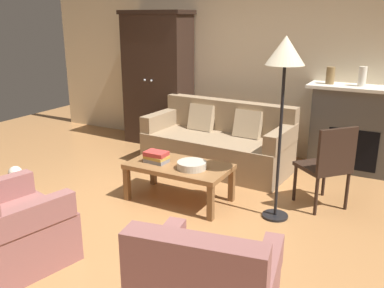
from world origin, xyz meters
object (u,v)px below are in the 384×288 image
(armoire, at_px, (158,79))
(coffee_table, at_px, (179,169))
(fireplace, at_px, (356,129))
(mantel_vase_bronze, at_px, (330,75))
(floor_lamp, at_px, (285,62))
(fruit_bowl, at_px, (192,165))
(dog, at_px, (19,185))
(side_chair_wooden, at_px, (328,162))
(book_stack, at_px, (156,157))
(mantel_vase_cream, at_px, (362,76))
(armchair_near_left, at_px, (7,229))
(couch, at_px, (219,144))

(armoire, bearing_deg, coffee_table, -51.73)
(fireplace, xyz_separation_m, mantel_vase_bronze, (-0.38, -0.02, 0.66))
(mantel_vase_bronze, distance_m, floor_lamp, 1.77)
(coffee_table, xyz_separation_m, floor_lamp, (1.05, 0.12, 1.18))
(fruit_bowl, relative_size, floor_lamp, 0.17)
(floor_lamp, xyz_separation_m, dog, (-2.46, -1.05, -1.30))
(fireplace, xyz_separation_m, side_chair_wooden, (-0.09, -1.31, -0.06))
(fruit_bowl, height_order, mantel_vase_bronze, mantel_vase_bronze)
(coffee_table, bearing_deg, book_stack, -167.15)
(book_stack, bearing_deg, mantel_vase_cream, 47.01)
(armchair_near_left, bearing_deg, floor_lamp, 48.21)
(mantel_vase_bronze, bearing_deg, book_stack, -126.26)
(book_stack, relative_size, floor_lamp, 0.14)
(fruit_bowl, relative_size, mantel_vase_cream, 1.28)
(coffee_table, relative_size, armchair_near_left, 1.19)
(mantel_vase_bronze, relative_size, side_chair_wooden, 0.24)
(coffee_table, bearing_deg, side_chair_wooden, 21.20)
(side_chair_wooden, bearing_deg, dog, -152.44)
(armoire, xyz_separation_m, mantel_vase_bronze, (2.57, 0.06, 0.21))
(dog, bearing_deg, book_stack, 36.98)
(fruit_bowl, relative_size, armchair_near_left, 0.33)
(armoire, height_order, side_chair_wooden, armoire)
(coffee_table, height_order, mantel_vase_bronze, mantel_vase_bronze)
(armoire, distance_m, mantel_vase_cream, 2.96)
(mantel_vase_bronze, height_order, side_chair_wooden, mantel_vase_bronze)
(fruit_bowl, distance_m, mantel_vase_bronze, 2.27)
(book_stack, distance_m, floor_lamp, 1.69)
(coffee_table, bearing_deg, dog, -146.59)
(couch, xyz_separation_m, dog, (-1.33, -2.11, -0.07))
(fireplace, height_order, mantel_vase_cream, mantel_vase_cream)
(couch, bearing_deg, armchair_near_left, -99.97)
(coffee_table, xyz_separation_m, fruit_bowl, (0.18, -0.05, 0.09))
(fireplace, bearing_deg, fruit_bowl, -125.04)
(armoire, distance_m, couch, 1.63)
(fireplace, relative_size, mantel_vase_bronze, 5.87)
(mantel_vase_cream, bearing_deg, couch, -157.22)
(armchair_near_left, bearing_deg, armoire, 103.29)
(armchair_near_left, xyz_separation_m, side_chair_wooden, (2.03, 2.28, 0.20))
(side_chair_wooden, bearing_deg, coffee_table, -158.80)
(fireplace, distance_m, mantel_vase_bronze, 0.76)
(mantel_vase_bronze, bearing_deg, couch, -151.21)
(dog, bearing_deg, armoire, 90.17)
(mantel_vase_cream, bearing_deg, book_stack, -132.99)
(fruit_bowl, bearing_deg, side_chair_wooden, 25.78)
(fireplace, relative_size, couch, 0.64)
(book_stack, distance_m, side_chair_wooden, 1.81)
(couch, relative_size, fruit_bowl, 6.36)
(fireplace, relative_size, armoire, 0.62)
(side_chair_wooden, height_order, dog, side_chair_wooden)
(couch, xyz_separation_m, side_chair_wooden, (1.52, -0.62, 0.19))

